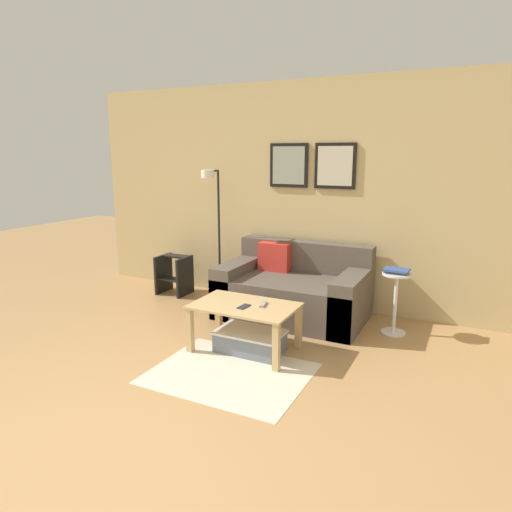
{
  "coord_description": "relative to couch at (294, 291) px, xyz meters",
  "views": [
    {
      "loc": [
        1.89,
        -1.74,
        1.76
      ],
      "look_at": [
        0.12,
        1.86,
        0.85
      ],
      "focal_mm": 32.0,
      "sensor_mm": 36.0,
      "label": 1
    }
  ],
  "objects": [
    {
      "name": "floor_lamp",
      "position": [
        -1.05,
        0.1,
        0.6
      ],
      "size": [
        0.26,
        0.43,
        1.57
      ],
      "color": "black",
      "rests_on": "ground_plane"
    },
    {
      "name": "coffee_table",
      "position": [
        -0.06,
        -1.03,
        0.07
      ],
      "size": [
        0.92,
        0.58,
        0.43
      ],
      "color": "tan",
      "rests_on": "ground_plane"
    },
    {
      "name": "ground_plane",
      "position": [
        -0.15,
        -2.73,
        -0.28
      ],
      "size": [
        16.0,
        16.0,
        0.0
      ],
      "primitive_type": "plane",
      "color": "tan"
    },
    {
      "name": "book_stack",
      "position": [
        1.07,
        -0.02,
        0.36
      ],
      "size": [
        0.25,
        0.19,
        0.04
      ],
      "color": "#4C4C51",
      "rests_on": "side_table"
    },
    {
      "name": "wall_back",
      "position": [
        -0.15,
        0.5,
        1.0
      ],
      "size": [
        5.6,
        0.09,
        2.55
      ],
      "color": "tan",
      "rests_on": "ground_plane"
    },
    {
      "name": "remote_control",
      "position": [
        0.09,
        -0.97,
        0.16
      ],
      "size": [
        0.07,
        0.16,
        0.02
      ],
      "primitive_type": "cube",
      "rotation": [
        0.0,
        0.0,
        0.23
      ],
      "color": "#99999E",
      "rests_on": "coffee_table"
    },
    {
      "name": "area_rug",
      "position": [
        0.04,
        -1.5,
        -0.28
      ],
      "size": [
        1.25,
        0.99,
        0.01
      ],
      "primitive_type": "cube",
      "color": "beige",
      "rests_on": "ground_plane"
    },
    {
      "name": "step_stool",
      "position": [
        -1.67,
        0.09,
        -0.02
      ],
      "size": [
        0.37,
        0.35,
        0.49
      ],
      "color": "black",
      "rests_on": "ground_plane"
    },
    {
      "name": "side_table",
      "position": [
        1.08,
        -0.03,
        0.08
      ],
      "size": [
        0.28,
        0.28,
        0.62
      ],
      "color": "white",
      "rests_on": "ground_plane"
    },
    {
      "name": "cell_phone",
      "position": [
        -0.04,
        -1.09,
        0.16
      ],
      "size": [
        0.08,
        0.14,
        0.01
      ],
      "primitive_type": "cube",
      "rotation": [
        0.0,
        0.0,
        -0.08
      ],
      "color": "#1E2338",
      "rests_on": "coffee_table"
    },
    {
      "name": "storage_bin",
      "position": [
        -0.01,
        -1.03,
        -0.18
      ],
      "size": [
        0.61,
        0.38,
        0.19
      ],
      "color": "slate",
      "rests_on": "ground_plane"
    },
    {
      "name": "couch",
      "position": [
        0.0,
        0.0,
        0.0
      ],
      "size": [
        1.55,
        0.95,
        0.78
      ],
      "color": "brown",
      "rests_on": "ground_plane"
    }
  ]
}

